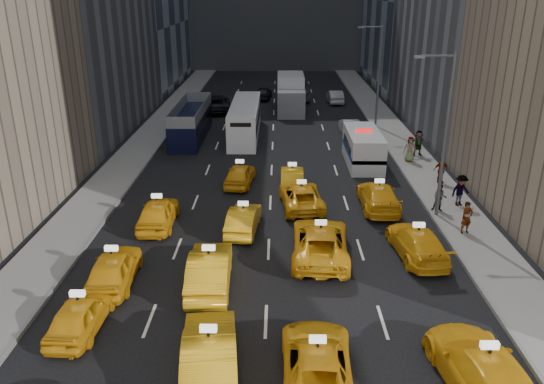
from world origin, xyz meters
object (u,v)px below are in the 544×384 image
Objects in this scene: nypd_van at (363,148)px; city_bus at (245,120)px; double_decker at (191,121)px; box_truck at (291,94)px; pedestrian_0 at (467,218)px.

city_bus is at bearing 140.66° from nypd_van.
double_decker is 4.56m from city_bus.
city_bus is 10.58m from box_truck.
box_truck is 30.36m from pedestrian_0.
box_truck reaches higher than pedestrian_0.
city_bus reaches higher than nypd_van.
nypd_van reaches higher than pedestrian_0.
double_decker is (-13.46, 7.01, 0.27)m from nypd_van.
box_truck is 4.74× the size of pedestrian_0.
pedestrian_0 is (12.50, -19.42, -0.38)m from city_bus.
nypd_van is 0.60× the size of double_decker.
city_bus is at bearing 12.35° from double_decker.
double_decker is at bearing -173.00° from city_bus.
double_decker is 25.37m from pedestrian_0.
city_bus is (-8.94, 7.62, 0.22)m from nypd_van.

